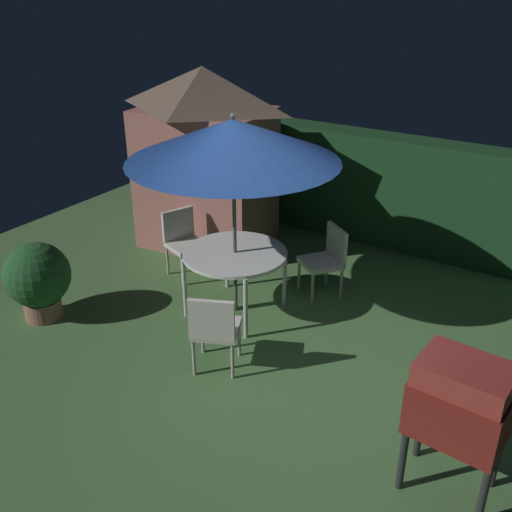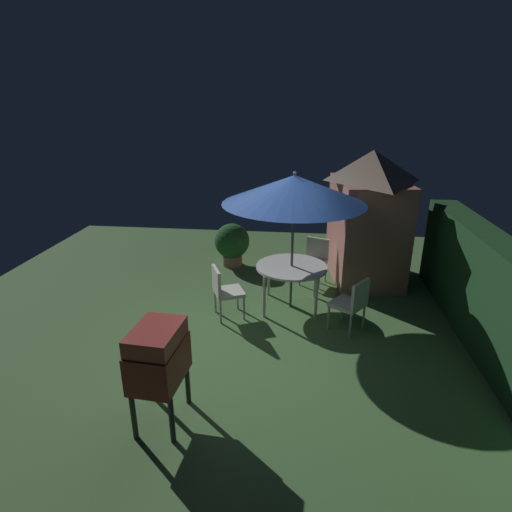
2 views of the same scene
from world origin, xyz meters
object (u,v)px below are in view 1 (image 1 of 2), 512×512
at_px(garden_shed, 206,158).
at_px(chair_far_side, 327,256).
at_px(bbq_grill, 460,403).
at_px(patio_umbrella, 233,141).
at_px(chair_near_shed, 214,327).
at_px(patio_table, 235,257).
at_px(chair_toward_hedge, 183,238).
at_px(potted_plant_by_shed, 38,278).

xyz_separation_m(garden_shed, chair_far_side, (2.22, -0.46, -0.80)).
bearing_deg(garden_shed, chair_far_side, -11.75).
bearing_deg(bbq_grill, patio_umbrella, 155.57).
distance_m(bbq_grill, chair_near_shed, 2.50).
xyz_separation_m(patio_table, chair_far_side, (0.73, 0.98, -0.20)).
height_order(chair_toward_hedge, potted_plant_by_shed, potted_plant_by_shed).
relative_size(garden_shed, patio_table, 2.11).
bearing_deg(chair_toward_hedge, patio_table, -20.89).
bearing_deg(garden_shed, patio_table, -44.03).
distance_m(garden_shed, potted_plant_by_shed, 2.94).
xyz_separation_m(garden_shed, patio_table, (1.49, -1.44, -0.60)).
xyz_separation_m(garden_shed, bbq_grill, (4.45, -2.79, -0.48)).
xyz_separation_m(chair_far_side, chair_toward_hedge, (-1.87, -0.54, 0.00)).
distance_m(garden_shed, chair_near_shed, 3.32).
height_order(patio_table, chair_far_side, chair_far_side).
relative_size(chair_toward_hedge, potted_plant_by_shed, 0.95).
bearing_deg(garden_shed, chair_toward_hedge, -70.96).
xyz_separation_m(bbq_grill, chair_far_side, (-2.24, 2.33, -0.33)).
bearing_deg(potted_plant_by_shed, chair_far_side, 42.23).
bearing_deg(bbq_grill, garden_shed, 147.97).
relative_size(garden_shed, potted_plant_by_shed, 2.73).
bearing_deg(potted_plant_by_shed, patio_table, 36.39).
relative_size(chair_far_side, chair_toward_hedge, 1.00).
distance_m(patio_umbrella, chair_far_side, 2.01).
relative_size(chair_far_side, potted_plant_by_shed, 0.95).
height_order(bbq_grill, chair_toward_hedge, bbq_grill).
relative_size(patio_umbrella, potted_plant_by_shed, 2.53).
distance_m(bbq_grill, chair_toward_hedge, 4.49).
xyz_separation_m(chair_toward_hedge, potted_plant_by_shed, (-0.71, -1.80, 0.01)).
height_order(patio_umbrella, potted_plant_by_shed, patio_umbrella).
bearing_deg(patio_umbrella, patio_table, -14.04).
xyz_separation_m(chair_near_shed, chair_far_side, (0.23, 2.08, 0.00)).
distance_m(patio_umbrella, bbq_grill, 3.50).
height_order(garden_shed, chair_near_shed, garden_shed).
relative_size(garden_shed, patio_umbrella, 1.08).
height_order(garden_shed, chair_far_side, garden_shed).
distance_m(chair_toward_hedge, potted_plant_by_shed, 1.94).
bearing_deg(chair_toward_hedge, chair_near_shed, -43.10).
height_order(garden_shed, patio_table, garden_shed).
xyz_separation_m(garden_shed, chair_near_shed, (1.99, -2.54, -0.80)).
height_order(patio_table, chair_near_shed, chair_near_shed).
bearing_deg(garden_shed, potted_plant_by_shed, -97.47).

